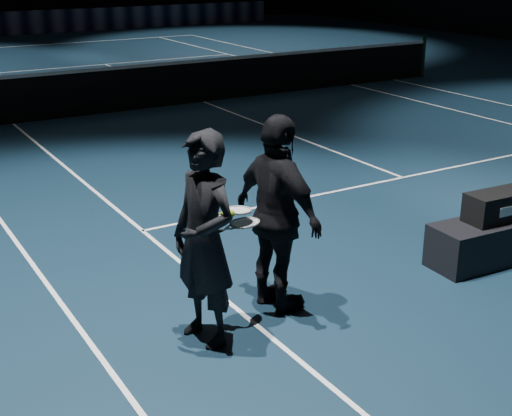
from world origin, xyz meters
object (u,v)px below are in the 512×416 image
Objects in this scene: racket_upper at (237,210)px; tennis_balls at (227,212)px; racket_bag at (500,206)px; player_a at (204,240)px; player_b at (278,215)px; racket_lower at (245,223)px; player_bench at (496,240)px.

racket_upper is 5.67× the size of tennis_balls.
player_a is (-3.43, 0.12, 0.30)m from racket_bag.
player_b is (-2.60, 0.29, 0.30)m from racket_bag.
tennis_balls is (-0.19, -0.04, 0.15)m from racket_lower.
tennis_balls is at bearing -170.43° from racket_upper.
racket_bag is 1.14× the size of racket_upper.
tennis_balls reaches higher than player_bench.
racket_bag is 3.45m from player_a.
racket_lower is at bearing 179.17° from racket_bag.
racket_bag is 3.09m from racket_upper.
player_a is (-3.43, 0.12, 0.69)m from player_bench.
player_b is at bearing 0.00° from racket_lower.
player_bench is at bearing -3.17° from tennis_balls.
racket_upper reaches higher than racket_bag.
player_b is 2.71× the size of racket_upper.
player_a reaches higher than racket_upper.
racket_upper reaches higher than player_bench.
racket_bag is 3.23m from tennis_balls.
player_a is at bearing -178.76° from player_bench.
player_a is 0.85m from player_b.
racket_upper reaches higher than racket_lower.
player_b reaches higher than racket_upper.
player_a is at bearing 93.92° from player_b.
player_bench is 0.39m from racket_bag.
player_bench is at bearing -20.47° from racket_upper.
player_a is 0.45m from racket_lower.
player_a is 0.31m from tennis_balls.
player_b is 15.34× the size of tennis_balls.
racket_lower is (-2.99, 0.21, 0.72)m from player_bench.
player_b is 0.40m from racket_lower.
racket_upper is (-3.05, 0.24, 0.45)m from racket_bag.
tennis_balls reaches higher than racket_lower.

